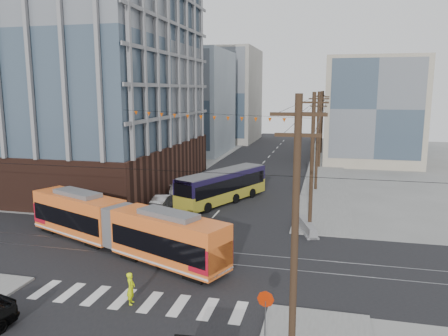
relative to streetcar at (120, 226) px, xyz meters
The scene contains 16 objects.
ground 6.04m from the streetcar, 41.37° to the right, with size 160.00×160.00×0.00m, color slate.
office_building 28.94m from the streetcar, 132.64° to the left, with size 30.00×25.00×28.60m, color #381E16.
bg_bldg_nw_near 50.34m from the streetcar, 104.72° to the left, with size 18.00×16.00×18.00m, color #8C99A5.
bg_bldg_ne_near 49.04m from the streetcar, 65.27° to the left, with size 14.00×14.00×16.00m, color gray.
bg_bldg_nw_far 69.35m from the streetcar, 98.06° to the left, with size 16.00×18.00×20.00m, color gray.
bg_bldg_ne_far 68.16m from the streetcar, 70.80° to the left, with size 16.00×16.00×14.00m, color #8C99A5.
utility_pole_near 16.61m from the streetcar, 37.42° to the right, with size 0.30×0.30×11.00m, color black.
utility_pole_far 53.87m from the streetcar, 76.17° to the left, with size 0.30×0.30×11.00m, color black.
streetcar is the anchor object (origin of this frame).
city_bus 15.05m from the streetcar, 74.84° to the left, with size 2.52×11.64×3.30m, color black, non-canonical shape.
parked_car_silver 11.48m from the streetcar, 95.18° to the left, with size 1.40×4.01×1.32m, color #9F9F9F.
parked_car_white 16.72m from the streetcar, 95.22° to the left, with size 1.91×4.70×1.36m, color silver.
parked_car_grey 21.10m from the streetcar, 94.34° to the left, with size 2.13×4.62×1.28m, color #4D525C.
pedestrian 8.39m from the streetcar, 59.54° to the right, with size 0.63×0.42×1.74m, color #E0FF0A.
stop_sign 15.03m from the streetcar, 39.12° to the right, with size 0.75×0.75×2.45m, color #AD2305, non-canonical shape.
jersey_barrier 14.56m from the streetcar, 29.31° to the left, with size 0.92×4.09×0.82m, color gray.
Camera 1 is at (9.64, -23.06, 11.11)m, focal length 35.00 mm.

